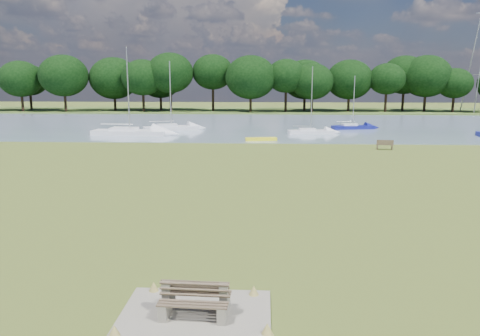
{
  "coord_description": "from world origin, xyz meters",
  "views": [
    {
      "loc": [
        1.89,
        -25.95,
        6.55
      ],
      "look_at": [
        0.61,
        -2.0,
        1.98
      ],
      "focal_mm": 35.0,
      "sensor_mm": 36.0,
      "label": 1
    }
  ],
  "objects_px": {
    "sailboat_4": "(310,130)",
    "sailboat_5": "(171,127)",
    "riverbank_bench": "(385,145)",
    "kayak": "(261,139)",
    "sailboat_2": "(352,126)",
    "sailboat_3": "(129,131)",
    "bench_pair": "(195,300)"
  },
  "relations": [
    {
      "from": "sailboat_2",
      "to": "kayak",
      "type": "bearing_deg",
      "value": -144.36
    },
    {
      "from": "sailboat_2",
      "to": "sailboat_4",
      "type": "xyz_separation_m",
      "value": [
        -6.06,
        -5.76,
        -0.02
      ]
    },
    {
      "from": "sailboat_2",
      "to": "riverbank_bench",
      "type": "bearing_deg",
      "value": -101.58
    },
    {
      "from": "sailboat_2",
      "to": "sailboat_5",
      "type": "xyz_separation_m",
      "value": [
        -23.65,
        -3.15,
        0.09
      ]
    },
    {
      "from": "sailboat_2",
      "to": "sailboat_3",
      "type": "distance_m",
      "value": 28.8
    },
    {
      "from": "sailboat_2",
      "to": "sailboat_3",
      "type": "relative_size",
      "value": 0.68
    },
    {
      "from": "sailboat_2",
      "to": "sailboat_4",
      "type": "height_order",
      "value": "sailboat_4"
    },
    {
      "from": "riverbank_bench",
      "to": "sailboat_2",
      "type": "bearing_deg",
      "value": 95.56
    },
    {
      "from": "sailboat_2",
      "to": "sailboat_5",
      "type": "height_order",
      "value": "sailboat_5"
    },
    {
      "from": "sailboat_2",
      "to": "sailboat_5",
      "type": "relative_size",
      "value": 0.79
    },
    {
      "from": "kayak",
      "to": "sailboat_3",
      "type": "relative_size",
      "value": 0.33
    },
    {
      "from": "bench_pair",
      "to": "sailboat_3",
      "type": "bearing_deg",
      "value": 110.82
    },
    {
      "from": "bench_pair",
      "to": "sailboat_4",
      "type": "height_order",
      "value": "sailboat_4"
    },
    {
      "from": "riverbank_bench",
      "to": "sailboat_3",
      "type": "bearing_deg",
      "value": 166.18
    },
    {
      "from": "kayak",
      "to": "sailboat_3",
      "type": "xyz_separation_m",
      "value": [
        -15.67,
        4.39,
        0.35
      ]
    },
    {
      "from": "sailboat_3",
      "to": "sailboat_4",
      "type": "xyz_separation_m",
      "value": [
        21.56,
        2.4,
        -0.11
      ]
    },
    {
      "from": "bench_pair",
      "to": "sailboat_2",
      "type": "distance_m",
      "value": 52.31
    },
    {
      "from": "sailboat_4",
      "to": "riverbank_bench",
      "type": "bearing_deg",
      "value": -72.33
    },
    {
      "from": "riverbank_bench",
      "to": "sailboat_3",
      "type": "xyz_separation_m",
      "value": [
        -27.37,
        10.05,
        0.09
      ]
    },
    {
      "from": "riverbank_bench",
      "to": "sailboat_2",
      "type": "distance_m",
      "value": 18.22
    },
    {
      "from": "riverbank_bench",
      "to": "sailboat_5",
      "type": "xyz_separation_m",
      "value": [
        -23.4,
        15.06,
        0.09
      ]
    },
    {
      "from": "bench_pair",
      "to": "sailboat_3",
      "type": "distance_m",
      "value": 44.7
    },
    {
      "from": "kayak",
      "to": "sailboat_3",
      "type": "distance_m",
      "value": 16.28
    },
    {
      "from": "sailboat_4",
      "to": "sailboat_5",
      "type": "distance_m",
      "value": 17.78
    },
    {
      "from": "bench_pair",
      "to": "kayak",
      "type": "relative_size",
      "value": 0.59
    },
    {
      "from": "bench_pair",
      "to": "sailboat_5",
      "type": "height_order",
      "value": "sailboat_5"
    },
    {
      "from": "riverbank_bench",
      "to": "kayak",
      "type": "xyz_separation_m",
      "value": [
        -11.69,
        5.66,
        -0.26
      ]
    },
    {
      "from": "sailboat_2",
      "to": "bench_pair",
      "type": "bearing_deg",
      "value": -115.67
    },
    {
      "from": "riverbank_bench",
      "to": "kayak",
      "type": "bearing_deg",
      "value": 160.52
    },
    {
      "from": "sailboat_3",
      "to": "riverbank_bench",
      "type": "bearing_deg",
      "value": -16.52
    },
    {
      "from": "riverbank_bench",
      "to": "sailboat_3",
      "type": "height_order",
      "value": "sailboat_3"
    },
    {
      "from": "kayak",
      "to": "bench_pair",
      "type": "bearing_deg",
      "value": -102.32
    }
  ]
}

